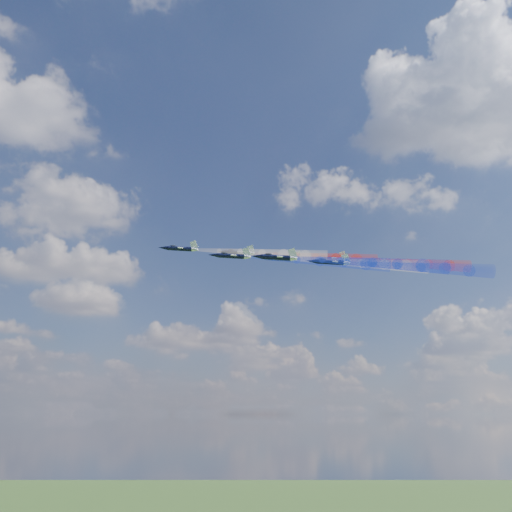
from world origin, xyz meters
TOP-DOWN VIEW (x-y plane):
  - jet_lead at (-7.26, 17.70)m, footprint 13.93×13.34m
  - trail_lead at (11.63, 6.96)m, footprint 31.49×20.71m
  - jet_inner_left at (1.25, 3.45)m, footprint 13.93×13.34m
  - trail_inner_left at (20.14, -7.29)m, footprint 31.49×20.71m
  - jet_inner_right at (10.45, 19.43)m, footprint 13.93×13.34m
  - trail_inner_right at (29.34, 8.69)m, footprint 31.49×20.71m
  - jet_outer_left at (6.13, -10.61)m, footprint 13.93×13.34m
  - trail_outer_left at (25.01, -21.35)m, footprint 31.49×20.71m
  - jet_center_third at (16.05, 5.90)m, footprint 13.93×13.34m
  - trail_center_third at (34.94, -4.84)m, footprint 31.49×20.71m
  - jet_outer_right at (27.71, 22.32)m, footprint 13.93×13.34m
  - trail_outer_right at (46.60, 11.58)m, footprint 31.49×20.71m
  - jet_rear_left at (21.80, -9.40)m, footprint 13.93×13.34m
  - trail_rear_left at (40.69, -20.14)m, footprint 31.49×20.71m
  - jet_rear_right at (33.83, 8.37)m, footprint 13.93×13.34m
  - trail_rear_right at (52.72, -2.37)m, footprint 31.49×20.71m

SIDE VIEW (x-z plane):
  - trail_outer_left at x=25.01m, z-range 139.24..146.10m
  - trail_rear_left at x=40.69m, z-range 140.26..147.12m
  - jet_outer_left at x=6.13m, z-range 141.28..147.15m
  - jet_rear_left at x=21.80m, z-range 142.30..148.17m
  - trail_inner_left at x=20.14m, z-range 142.38..149.24m
  - jet_inner_left at x=1.25m, z-range 144.42..150.29m
  - trail_center_third at x=34.94m, z-range 144.14..151.00m
  - jet_center_third at x=16.05m, z-range 146.18..152.05m
  - trail_lead at x=11.63m, z-range 146.83..153.68m
  - trail_rear_right at x=52.72m, z-range 146.93..153.78m
  - jet_lead at x=-7.26m, z-range 148.87..154.74m
  - trail_inner_right at x=29.34m, z-range 148.45..155.31m
  - jet_rear_right at x=33.83m, z-range 148.97..154.84m
  - trail_outer_right at x=46.60m, z-range 149.73..156.59m
  - jet_inner_right at x=10.45m, z-range 150.49..156.36m
  - jet_outer_right at x=27.71m, z-range 151.78..157.64m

